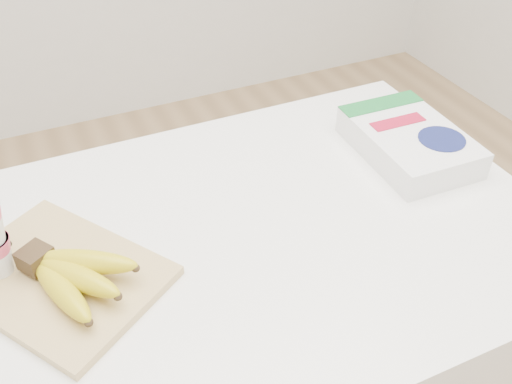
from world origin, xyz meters
The scene contains 4 objects.
table centered at (0.00, 0.00, 0.43)m, with size 1.15×0.77×0.86m, color white.
cutting_board centered at (-0.31, 0.02, 0.87)m, with size 0.24×0.33×0.02m, color #D9BF77.
bananas centered at (-0.29, -0.02, 0.91)m, with size 0.19×0.21×0.06m.
cereal_box centered at (0.43, 0.08, 0.89)m, with size 0.20×0.29×0.06m.
Camera 1 is at (-0.29, -0.70, 1.56)m, focal length 40.00 mm.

